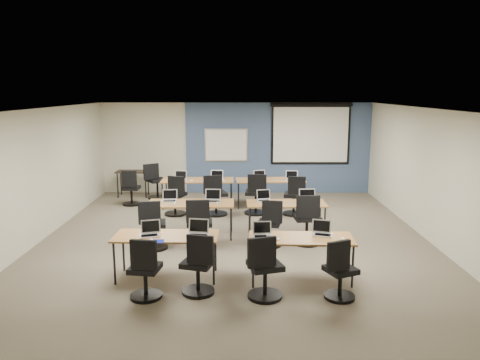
{
  "coord_description": "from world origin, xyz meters",
  "views": [
    {
      "loc": [
        0.1,
        -9.4,
        3.07
      ],
      "look_at": [
        0.11,
        0.4,
        1.17
      ],
      "focal_mm": 35.0,
      "sensor_mm": 36.0,
      "label": 1
    }
  ],
  "objects_px": {
    "task_chair_2": "(264,273)",
    "spare_chair_b": "(131,191)",
    "laptop_9": "(217,178)",
    "training_table_mid_left": "(191,205)",
    "laptop_1": "(198,232)",
    "task_chair_10": "(256,197)",
    "task_chair_0": "(145,274)",
    "training_table_back_right": "(270,181)",
    "training_table_front_left": "(166,238)",
    "task_chair_7": "(307,223)",
    "task_chair_1": "(199,269)",
    "laptop_3": "(322,231)",
    "task_chair_3": "(340,275)",
    "training_table_back_left": "(198,181)",
    "laptop_10": "(260,177)",
    "task_chair_4": "(153,229)",
    "laptop_5": "(213,199)",
    "task_chair_5": "(199,228)",
    "laptop_8": "(180,178)",
    "training_table_front_right": "(301,240)",
    "laptop_4": "(169,198)",
    "laptop_0": "(150,232)",
    "spare_chair_a": "(156,184)",
    "laptop_7": "(308,199)",
    "laptop_2": "(262,233)",
    "task_chair_6": "(270,227)",
    "task_chair_11": "(294,199)",
    "laptop_6": "(264,198)",
    "whiteboard": "(226,145)",
    "utility_table": "(133,174)",
    "training_table_mid_right": "(286,205)",
    "task_chair_8": "(175,199)",
    "projector_screen": "(311,131)",
    "laptop_11": "(292,178)",
    "task_chair_9": "(215,198)"
  },
  "relations": [
    {
      "from": "training_table_mid_left",
      "to": "laptop_11",
      "type": "relative_size",
      "value": 5.73
    },
    {
      "from": "task_chair_2",
      "to": "spare_chair_b",
      "type": "distance_m",
      "value": 6.63
    },
    {
      "from": "task_chair_5",
      "to": "laptop_8",
      "type": "xyz_separation_m",
      "value": [
        -0.77,
        3.32,
        0.37
      ]
    },
    {
      "from": "whiteboard",
      "to": "training_table_back_left",
      "type": "bearing_deg",
      "value": -112.93
    },
    {
      "from": "laptop_0",
      "to": "task_chair_8",
      "type": "xyz_separation_m",
      "value": [
        -0.12,
        3.93,
        -0.37
      ]
    },
    {
      "from": "task_chair_5",
      "to": "task_chair_6",
      "type": "xyz_separation_m",
      "value": [
        1.38,
        0.15,
        -0.03
      ]
    },
    {
      "from": "task_chair_6",
      "to": "spare_chair_b",
      "type": "relative_size",
      "value": 1.0
    },
    {
      "from": "projector_screen",
      "to": "task_chair_1",
      "type": "xyz_separation_m",
      "value": [
        -2.72,
        -7.13,
        -1.48
      ]
    },
    {
      "from": "laptop_9",
      "to": "training_table_mid_left",
      "type": "bearing_deg",
      "value": -90.88
    },
    {
      "from": "task_chair_10",
      "to": "laptop_9",
      "type": "bearing_deg",
      "value": 148.69
    },
    {
      "from": "training_table_mid_right",
      "to": "laptop_7",
      "type": "relative_size",
      "value": 4.75
    },
    {
      "from": "task_chair_3",
      "to": "laptop_8",
      "type": "relative_size",
      "value": 2.92
    },
    {
      "from": "laptop_1",
      "to": "task_chair_1",
      "type": "distance_m",
      "value": 0.77
    },
    {
      "from": "laptop_5",
      "to": "laptop_7",
      "type": "xyz_separation_m",
      "value": [
        2.02,
        -0.04,
        0.0
      ]
    },
    {
      "from": "training_table_front_left",
      "to": "laptop_0",
      "type": "xyz_separation_m",
      "value": [
        -0.26,
        -0.01,
        0.11
      ]
    },
    {
      "from": "laptop_3",
      "to": "task_chair_7",
      "type": "relative_size",
      "value": 0.29
    },
    {
      "from": "training_table_mid_left",
      "to": "spare_chair_a",
      "type": "distance_m",
      "value": 3.74
    },
    {
      "from": "training_table_front_left",
      "to": "task_chair_7",
      "type": "xyz_separation_m",
      "value": [
        2.56,
        1.69,
        -0.25
      ]
    },
    {
      "from": "training_table_back_right",
      "to": "task_chair_10",
      "type": "bearing_deg",
      "value": -120.4
    },
    {
      "from": "training_table_front_right",
      "to": "laptop_4",
      "type": "distance_m",
      "value": 3.53
    },
    {
      "from": "laptop_1",
      "to": "task_chair_10",
      "type": "xyz_separation_m",
      "value": [
        1.08,
        4.02,
        -0.36
      ]
    },
    {
      "from": "whiteboard",
      "to": "utility_table",
      "type": "bearing_deg",
      "value": -170.45
    },
    {
      "from": "laptop_3",
      "to": "training_table_front_left",
      "type": "bearing_deg",
      "value": -162.81
    },
    {
      "from": "training_table_mid_left",
      "to": "task_chair_5",
      "type": "height_order",
      "value": "task_chair_5"
    },
    {
      "from": "task_chair_4",
      "to": "laptop_5",
      "type": "height_order",
      "value": "task_chair_4"
    },
    {
      "from": "training_table_back_right",
      "to": "task_chair_7",
      "type": "xyz_separation_m",
      "value": [
        0.54,
        -3.14,
        -0.25
      ]
    },
    {
      "from": "laptop_4",
      "to": "training_table_mid_right",
      "type": "bearing_deg",
      "value": -8.79
    },
    {
      "from": "laptop_2",
      "to": "task_chair_3",
      "type": "bearing_deg",
      "value": -37.76
    },
    {
      "from": "projector_screen",
      "to": "task_chair_9",
      "type": "xyz_separation_m",
      "value": [
        -2.7,
        -2.56,
        -1.45
      ]
    },
    {
      "from": "laptop_0",
      "to": "laptop_1",
      "type": "bearing_deg",
      "value": -15.46
    },
    {
      "from": "task_chair_0",
      "to": "training_table_back_right",
      "type": "bearing_deg",
      "value": 76.94
    },
    {
      "from": "laptop_7",
      "to": "task_chair_8",
      "type": "relative_size",
      "value": 0.35
    },
    {
      "from": "training_table_front_left",
      "to": "training_table_front_right",
      "type": "bearing_deg",
      "value": -1.98
    },
    {
      "from": "training_table_back_right",
      "to": "laptop_8",
      "type": "xyz_separation_m",
      "value": [
        -2.37,
        -0.1,
        0.11
      ]
    },
    {
      "from": "task_chair_4",
      "to": "task_chair_5",
      "type": "height_order",
      "value": "task_chair_5"
    },
    {
      "from": "task_chair_1",
      "to": "laptop_3",
      "type": "xyz_separation_m",
      "value": [
        1.97,
        0.68,
        0.38
      ]
    },
    {
      "from": "laptop_2",
      "to": "task_chair_3",
      "type": "xyz_separation_m",
      "value": [
        1.11,
        -0.78,
        -0.4
      ]
    },
    {
      "from": "task_chair_10",
      "to": "spare_chair_b",
      "type": "xyz_separation_m",
      "value": [
        -3.33,
        0.92,
        -0.04
      ]
    },
    {
      "from": "training_table_front_left",
      "to": "utility_table",
      "type": "distance_m",
      "value": 6.33
    },
    {
      "from": "task_chair_0",
      "to": "task_chair_6",
      "type": "xyz_separation_m",
      "value": [
        2.0,
        2.37,
        0.0
      ]
    },
    {
      "from": "training_table_back_left",
      "to": "task_chair_5",
      "type": "distance_m",
      "value": 3.43
    },
    {
      "from": "task_chair_2",
      "to": "task_chair_3",
      "type": "bearing_deg",
      "value": -18.07
    },
    {
      "from": "laptop_9",
      "to": "task_chair_11",
      "type": "xyz_separation_m",
      "value": [
        1.96,
        -0.84,
        -0.38
      ]
    },
    {
      "from": "laptop_3",
      "to": "task_chair_4",
      "type": "bearing_deg",
      "value": 172.5
    },
    {
      "from": "laptop_0",
      "to": "laptop_6",
      "type": "bearing_deg",
      "value": 34.95
    },
    {
      "from": "training_table_mid_right",
      "to": "task_chair_8",
      "type": "height_order",
      "value": "task_chair_8"
    },
    {
      "from": "whiteboard",
      "to": "task_chair_7",
      "type": "height_order",
      "value": "whiteboard"
    },
    {
      "from": "training_table_back_left",
      "to": "laptop_10",
      "type": "relative_size",
      "value": 5.9
    },
    {
      "from": "task_chair_1",
      "to": "spare_chair_b",
      "type": "height_order",
      "value": "task_chair_1"
    },
    {
      "from": "laptop_8",
      "to": "laptop_3",
      "type": "bearing_deg",
      "value": -44.71
    }
  ]
}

